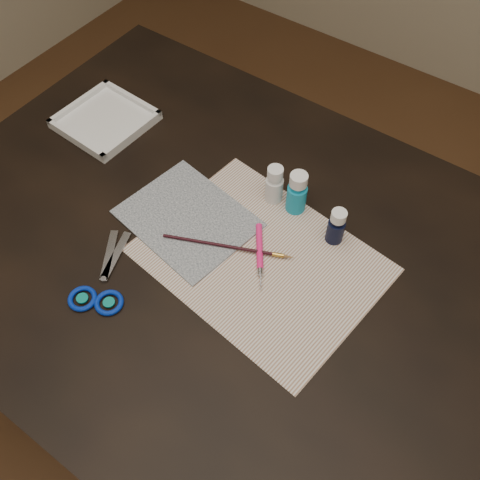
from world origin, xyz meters
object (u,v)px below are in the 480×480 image
Objects in this scene: paint_bottle_navy at (336,226)px; paint_bottle_cyan at (297,193)px; paper at (261,260)px; palette_tray at (105,119)px; canvas at (188,218)px; paint_bottle_white at (274,184)px; scissors at (102,270)px.

paint_bottle_cyan is at bearing 167.56° from paint_bottle_navy.
paint_bottle_cyan reaches higher than paper.
paint_bottle_cyan reaches higher than palette_tray.
palette_tray is (-0.32, 0.11, 0.01)m from canvas.
paint_bottle_white reaches higher than scissors.
paint_bottle_navy is at bearing 54.05° from paper.
canvas is (-0.17, -0.00, 0.00)m from paper.
palette_tray is at bearing -178.61° from paint_bottle_navy.
paper is at bearing -84.68° from paint_bottle_cyan.
canvas is 2.81× the size of paint_bottle_white.
scissors is 1.10× the size of palette_tray.
paint_bottle_navy is (0.26, 0.12, 0.04)m from canvas.
canvas is at bearing -178.69° from paper.
palette_tray is at bearing -175.72° from paint_bottle_white.
paint_bottle_navy reaches higher than scissors.
paint_bottle_navy reaches higher than palette_tray.
paint_bottle_navy is 0.58m from palette_tray.
paint_bottle_cyan is 1.19× the size of paint_bottle_navy.
paint_bottle_cyan is (-0.01, 0.14, 0.05)m from paper.
canvas is 0.18m from paint_bottle_white.
paint_bottle_navy reaches higher than canvas.
paint_bottle_white is at bearing -175.55° from paint_bottle_cyan.
canvas is 0.29m from paint_bottle_navy.
paper is at bearing -65.68° from paint_bottle_white.
scissors is at bearing -139.46° from paper.
paint_bottle_navy is (0.09, 0.12, 0.04)m from paper.
canvas is 2.55× the size of paint_bottle_cyan.
paint_bottle_navy is at bearing 1.39° from palette_tray.
paint_bottle_cyan reaches higher than canvas.
paint_bottle_white reaches higher than paint_bottle_navy.
scissors reaches higher than paper.
paint_bottle_navy is at bearing -77.63° from scissors.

